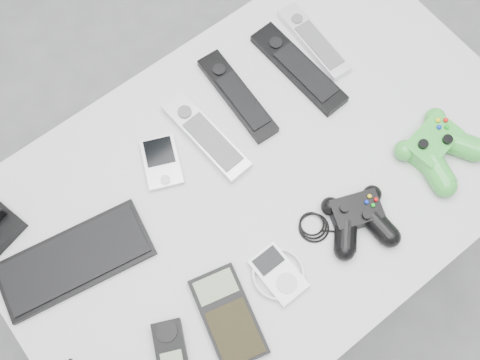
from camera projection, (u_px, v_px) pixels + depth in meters
floor at (266, 287)px, 1.77m from camera, size 3.50×3.50×0.00m
desk at (262, 188)px, 1.17m from camera, size 1.09×0.70×0.73m
pda_keyboard at (75, 260)px, 1.05m from camera, size 0.30×0.17×0.02m
pda at (162, 162)px, 1.12m from camera, size 0.11×0.13×0.02m
remote_silver_a at (206, 136)px, 1.13m from camera, size 0.07×0.22×0.02m
remote_black_a at (237, 95)px, 1.17m from camera, size 0.07×0.23×0.02m
remote_black_b at (298, 68)px, 1.19m from camera, size 0.07×0.25×0.02m
remote_silver_b at (314, 41)px, 1.22m from camera, size 0.06×0.21×0.02m
calculator at (228, 316)px, 1.01m from camera, size 0.13×0.19×0.02m
mp3_player at (278, 274)px, 1.04m from camera, size 0.10×0.11×0.02m
controller_black at (358, 218)px, 1.06m from camera, size 0.26×0.21×0.04m
controller_green at (438, 147)px, 1.11m from camera, size 0.17×0.18×0.05m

